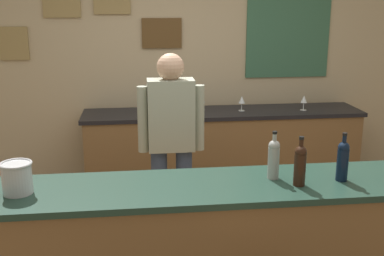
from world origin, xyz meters
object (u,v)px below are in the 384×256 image
at_px(wine_bottle_a, 274,158).
at_px(wine_glass_d, 242,100).
at_px(wine_bottle_c, 343,159).
at_px(wine_glass_e, 304,100).
at_px(wine_glass_c, 202,100).
at_px(wine_bottle_b, 300,164).
at_px(wine_glass_b, 169,100).
at_px(bartender, 171,140).
at_px(ice_bucket, 17,177).
at_px(wine_glass_a, 153,103).

height_order(wine_bottle_a, wine_glass_d, wine_bottle_a).
xyz_separation_m(wine_bottle_c, wine_glass_e, (0.47, 2.02, -0.05)).
height_order(wine_bottle_a, wine_glass_e, wine_bottle_a).
height_order(wine_glass_c, wine_glass_d, same).
bearing_deg(wine_bottle_b, wine_glass_e, 69.74).
bearing_deg(wine_glass_b, bartender, -93.25).
distance_m(ice_bucket, wine_glass_b, 2.37).
relative_size(ice_bucket, wine_glass_e, 1.21).
bearing_deg(wine_glass_d, bartender, -126.27).
relative_size(ice_bucket, wine_glass_b, 1.21).
relative_size(wine_glass_a, wine_glass_b, 1.00).
relative_size(wine_bottle_c, wine_glass_c, 1.97).
bearing_deg(wine_glass_a, wine_glass_d, 1.95).
relative_size(wine_glass_d, wine_glass_e, 1.00).
relative_size(wine_bottle_a, wine_glass_e, 1.97).
relative_size(wine_glass_b, wine_glass_c, 1.00).
bearing_deg(wine_glass_c, wine_bottle_a, -85.54).
relative_size(wine_bottle_b, ice_bucket, 1.63).
bearing_deg(ice_bucket, wine_glass_d, 48.95).
xyz_separation_m(bartender, wine_bottle_a, (0.57, -0.87, 0.12)).
height_order(wine_glass_d, wine_glass_e, same).
bearing_deg(wine_glass_e, wine_glass_a, 179.29).
bearing_deg(wine_glass_a, wine_glass_c, 12.63).
xyz_separation_m(wine_bottle_b, wine_glass_b, (-0.63, 2.21, -0.05)).
xyz_separation_m(bartender, wine_bottle_c, (0.99, -0.96, 0.12)).
height_order(wine_bottle_c, ice_bucket, wine_bottle_c).
bearing_deg(wine_glass_d, wine_glass_c, 168.38).
bearing_deg(wine_bottle_a, wine_glass_e, 65.36).
height_order(wine_bottle_c, wine_glass_b, wine_bottle_c).
bearing_deg(wine_bottle_b, ice_bucket, 177.44).
distance_m(ice_bucket, wine_glass_a, 2.19).
relative_size(wine_glass_b, wine_glass_d, 1.00).
bearing_deg(bartender, wine_glass_c, 70.95).
xyz_separation_m(wine_bottle_b, wine_glass_d, (0.12, 2.12, -0.05)).
height_order(bartender, wine_glass_e, bartender).
bearing_deg(wine_bottle_b, wine_glass_c, 97.38).
distance_m(bartender, wine_bottle_a, 1.05).
distance_m(wine_bottle_a, wine_bottle_b, 0.18).
distance_m(bartender, wine_glass_c, 1.26).
bearing_deg(wine_bottle_c, wine_bottle_a, 168.29).
bearing_deg(wine_bottle_b, bartender, 124.72).
distance_m(wine_glass_c, wine_glass_d, 0.41).
relative_size(wine_glass_b, wine_glass_e, 1.00).
bearing_deg(wine_glass_e, bartender, -143.99).
bearing_deg(wine_glass_e, wine_glass_c, 172.76).
xyz_separation_m(wine_bottle_a, wine_glass_e, (0.89, 1.93, -0.05)).
distance_m(wine_bottle_a, wine_bottle_c, 0.42).
height_order(wine_bottle_a, wine_bottle_b, same).
bearing_deg(wine_glass_b, wine_glass_c, -2.46).
height_order(bartender, ice_bucket, bartender).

